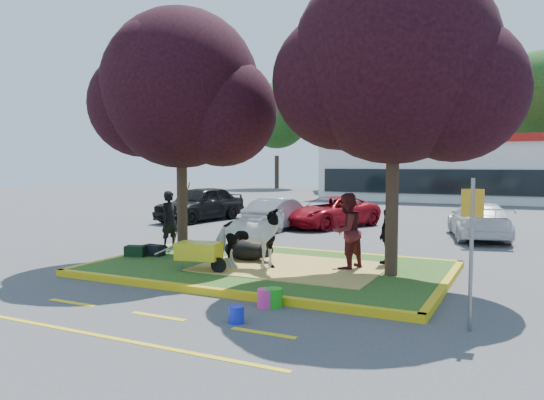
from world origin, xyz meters
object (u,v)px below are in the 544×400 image
at_px(calf, 246,250).
at_px(bucket_green, 274,298).
at_px(wheelbarrow, 199,251).
at_px(car_silver, 280,213).
at_px(bucket_blue, 236,315).
at_px(cow, 249,238).
at_px(car_black, 200,203).
at_px(sign_post, 472,238).
at_px(bucket_pink, 266,298).
at_px(handler, 170,220).

height_order(calf, bucket_green, calf).
xyz_separation_m(calf, wheelbarrow, (-0.31, -1.65, 0.19)).
distance_m(wheelbarrow, car_silver, 9.11).
bearing_deg(bucket_blue, cow, 115.31).
xyz_separation_m(cow, car_black, (-7.54, 9.27, -0.09)).
bearing_deg(cow, bucket_blue, -170.24).
xyz_separation_m(sign_post, bucket_blue, (-3.45, -1.23, -1.31)).
bearing_deg(bucket_blue, sign_post, 19.62).
distance_m(calf, bucket_blue, 4.78).
bearing_deg(bucket_pink, calf, 124.16).
bearing_deg(sign_post, handler, 147.18).
bearing_deg(car_silver, bucket_pink, 117.30).
distance_m(wheelbarrow, bucket_pink, 2.96).
relative_size(handler, sign_post, 0.70).
distance_m(bucket_blue, car_silver, 12.37).
distance_m(cow, bucket_pink, 2.81).
distance_m(bucket_pink, car_black, 14.67).
relative_size(calf, bucket_green, 3.56).
bearing_deg(handler, sign_post, -100.87).
height_order(cow, calf, cow).
height_order(bucket_green, car_silver, car_silver).
relative_size(car_black, car_silver, 1.23).
relative_size(cow, bucket_blue, 6.21).
height_order(wheelbarrow, bucket_green, wheelbarrow).
height_order(cow, car_black, cow).
bearing_deg(cow, bucket_pink, -160.58).
xyz_separation_m(cow, bucket_pink, (1.55, -2.22, -0.71)).
bearing_deg(handler, bucket_blue, -121.63).
distance_m(sign_post, car_black, 16.90).
bearing_deg(calf, cow, -77.01).
bearing_deg(car_silver, car_black, -10.43).
relative_size(cow, calf, 1.42).
xyz_separation_m(calf, sign_post, (5.62, -3.02, 1.04)).
height_order(sign_post, car_silver, sign_post).
xyz_separation_m(calf, car_silver, (-2.47, 7.20, 0.20)).
distance_m(bucket_green, car_black, 14.68).
distance_m(calf, wheelbarrow, 1.69).
relative_size(sign_post, car_silver, 0.63).
bearing_deg(handler, car_black, 40.95).
xyz_separation_m(cow, handler, (-3.52, 1.71, 0.09)).
distance_m(handler, bucket_pink, 6.47).
bearing_deg(wheelbarrow, bucket_green, -40.63).
bearing_deg(handler, cow, -103.00).
bearing_deg(bucket_green, wheelbarrow, 150.49).
height_order(cow, car_silver, cow).
bearing_deg(car_black, bucket_blue, -45.89).
bearing_deg(calf, bucket_pink, -75.11).
bearing_deg(sign_post, calf, 142.68).
bearing_deg(bucket_pink, bucket_blue, -90.36).
bearing_deg(sign_post, bucket_pink, 173.93).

